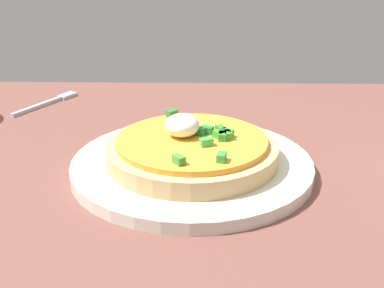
{
  "coord_description": "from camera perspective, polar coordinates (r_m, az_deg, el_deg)",
  "views": [
    {
      "loc": [
        2.68,
        53.59,
        30.45
      ],
      "look_at": [
        3.69,
        -2.93,
        6.6
      ],
      "focal_mm": 54.84,
      "sensor_mm": 36.0,
      "label": 1
    }
  ],
  "objects": [
    {
      "name": "fork",
      "position": [
        0.86,
        -13.63,
        4.01
      ],
      "size": [
        7.2,
        10.4,
        0.5
      ],
      "rotation": [
        0.0,
        0.0,
        -2.14
      ],
      "color": "#B7B7BC",
      "rests_on": "dining_table"
    },
    {
      "name": "plate",
      "position": [
        0.62,
        -0.0,
        -2.25
      ],
      "size": [
        25.69,
        25.69,
        1.31
      ],
      "primitive_type": "cylinder",
      "color": "silver",
      "rests_on": "dining_table"
    },
    {
      "name": "pizza",
      "position": [
        0.62,
        -0.02,
        -0.56
      ],
      "size": [
        18.17,
        18.17,
        4.95
      ],
      "color": "tan",
      "rests_on": "plate"
    },
    {
      "name": "dining_table",
      "position": [
        0.61,
        3.44,
        -5.4
      ],
      "size": [
        112.13,
        71.46,
        3.29
      ],
      "primitive_type": "cube",
      "color": "brown",
      "rests_on": "ground"
    }
  ]
}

